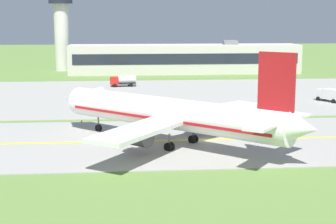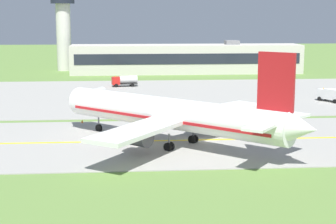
# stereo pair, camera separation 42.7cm
# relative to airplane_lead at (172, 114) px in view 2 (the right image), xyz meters

# --- Properties ---
(ground_plane) EXTENTS (500.00, 500.00, 0.00)m
(ground_plane) POSITION_rel_airplane_lead_xyz_m (4.17, 2.32, -4.13)
(ground_plane) COLOR olive
(taxiway_strip) EXTENTS (240.00, 28.00, 0.10)m
(taxiway_strip) POSITION_rel_airplane_lead_xyz_m (4.17, 2.32, -4.08)
(taxiway_strip) COLOR #9E9B93
(taxiway_strip) RESTS_ON ground
(apron_pad) EXTENTS (140.00, 52.00, 0.10)m
(apron_pad) POSITION_rel_airplane_lead_xyz_m (14.17, 44.32, -4.08)
(apron_pad) COLOR #9E9B93
(apron_pad) RESTS_ON ground
(taxiway_centreline) EXTENTS (220.00, 0.60, 0.01)m
(taxiway_centreline) POSITION_rel_airplane_lead_xyz_m (4.17, 2.32, -4.03)
(taxiway_centreline) COLOR yellow
(taxiway_centreline) RESTS_ON taxiway_strip
(airplane_lead) EXTENTS (32.05, 30.35, 12.70)m
(airplane_lead) POSITION_rel_airplane_lead_xyz_m (0.00, 0.00, 0.00)
(airplane_lead) COLOR white
(airplane_lead) RESTS_ON ground
(service_truck_fuel) EXTENTS (4.58, 6.27, 2.65)m
(service_truck_fuel) POSITION_rel_airplane_lead_xyz_m (-12.00, 36.83, -2.60)
(service_truck_fuel) COLOR silver
(service_truck_fuel) RESTS_ON ground
(service_truck_catering) EXTENTS (6.24, 3.02, 2.65)m
(service_truck_catering) POSITION_rel_airplane_lead_xyz_m (-6.23, 58.92, -2.60)
(service_truck_catering) COLOR red
(service_truck_catering) RESTS_ON ground
(service_truck_pushback) EXTENTS (4.66, 6.25, 2.60)m
(service_truck_pushback) POSITION_rel_airplane_lead_xyz_m (34.13, 32.57, -2.60)
(service_truck_pushback) COLOR silver
(service_truck_pushback) RESTS_ON ground
(terminal_building) EXTENTS (67.22, 10.92, 9.53)m
(terminal_building) POSITION_rel_airplane_lead_xyz_m (11.98, 88.61, 0.05)
(terminal_building) COLOR beige
(terminal_building) RESTS_ON ground
(control_tower) EXTENTS (7.60, 7.60, 25.29)m
(control_tower) POSITION_rel_airplane_lead_xyz_m (-24.71, 99.21, 11.19)
(control_tower) COLOR silver
(control_tower) RESTS_ON ground
(traffic_cone_near_edge) EXTENTS (0.44, 0.44, 0.60)m
(traffic_cone_near_edge) POSITION_rel_airplane_lead_xyz_m (-12.84, 15.56, -3.83)
(traffic_cone_near_edge) COLOR orange
(traffic_cone_near_edge) RESTS_ON ground
(traffic_cone_mid_edge) EXTENTS (0.44, 0.44, 0.60)m
(traffic_cone_mid_edge) POSITION_rel_airplane_lead_xyz_m (7.45, 14.61, -3.83)
(traffic_cone_mid_edge) COLOR orange
(traffic_cone_mid_edge) RESTS_ON ground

